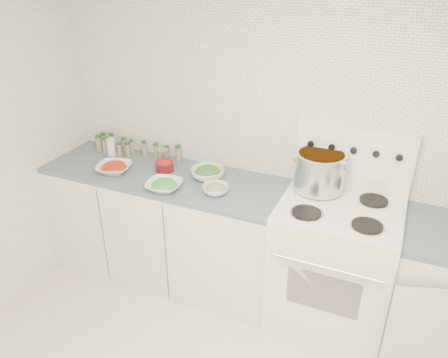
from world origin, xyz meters
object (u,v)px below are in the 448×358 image
stove (333,262)px  stock_pot (320,170)px  bowl_tomato (114,168)px  bowl_snowpea (164,185)px

stove → stock_pot: stove is taller
stove → bowl_tomato: bearing=-176.2°
stock_pot → bowl_snowpea: (-0.98, -0.36, -0.15)m
bowl_snowpea → stove: bearing=9.7°
stock_pot → bowl_snowpea: bearing=-159.8°
bowl_tomato → bowl_snowpea: bowl_tomato is taller
stock_pot → bowl_snowpea: size_ratio=1.29×
stove → stock_pot: (-0.19, 0.16, 0.59)m
stove → bowl_snowpea: bearing=-170.3°
stock_pot → bowl_tomato: 1.50m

